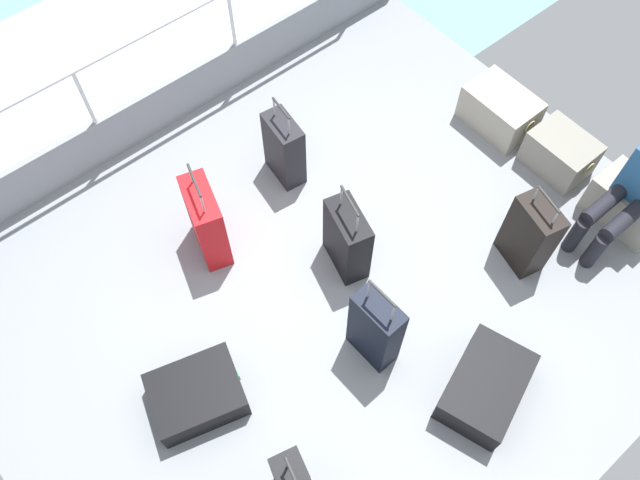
{
  "coord_description": "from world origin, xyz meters",
  "views": [
    {
      "loc": [
        1.59,
        -1.46,
        4.41
      ],
      "look_at": [
        -0.26,
        0.07,
        0.25
      ],
      "focal_mm": 35.75,
      "sensor_mm": 36.0,
      "label": 1
    }
  ],
  "objects_px": {
    "cargo_crate_1": "(560,153)",
    "suitcase_3": "(206,222)",
    "suitcase_4": "(284,149)",
    "suitcase_5": "(485,387)",
    "cargo_crate_2": "(629,204)",
    "suitcase_0": "(197,394)",
    "cargo_crate_0": "(500,110)",
    "suitcase_1": "(529,234)",
    "suitcase_7": "(375,329)",
    "suitcase_6": "(347,239)",
    "passenger_seated": "(636,189)"
  },
  "relations": [
    {
      "from": "suitcase_3",
      "to": "suitcase_0",
      "type": "bearing_deg",
      "value": -39.11
    },
    {
      "from": "suitcase_3",
      "to": "suitcase_6",
      "type": "distance_m",
      "value": 1.06
    },
    {
      "from": "cargo_crate_2",
      "to": "suitcase_4",
      "type": "xyz_separation_m",
      "value": [
        -2.1,
        -1.82,
        0.13
      ]
    },
    {
      "from": "cargo_crate_0",
      "to": "suitcase_6",
      "type": "distance_m",
      "value": 1.95
    },
    {
      "from": "cargo_crate_0",
      "to": "suitcase_0",
      "type": "distance_m",
      "value": 3.47
    },
    {
      "from": "cargo_crate_2",
      "to": "suitcase_3",
      "type": "xyz_separation_m",
      "value": [
        -1.91,
        -2.71,
        0.16
      ]
    },
    {
      "from": "passenger_seated",
      "to": "suitcase_6",
      "type": "relative_size",
      "value": 1.26
    },
    {
      "from": "cargo_crate_1",
      "to": "suitcase_4",
      "type": "relative_size",
      "value": 0.69
    },
    {
      "from": "cargo_crate_1",
      "to": "suitcase_7",
      "type": "xyz_separation_m",
      "value": [
        0.23,
        -2.3,
        0.19
      ]
    },
    {
      "from": "cargo_crate_2",
      "to": "suitcase_3",
      "type": "distance_m",
      "value": 3.32
    },
    {
      "from": "cargo_crate_2",
      "to": "cargo_crate_1",
      "type": "bearing_deg",
      "value": -178.87
    },
    {
      "from": "cargo_crate_0",
      "to": "suitcase_5",
      "type": "bearing_deg",
      "value": -49.72
    },
    {
      "from": "suitcase_5",
      "to": "suitcase_4",
      "type": "bearing_deg",
      "value": 177.03
    },
    {
      "from": "cargo_crate_2",
      "to": "suitcase_0",
      "type": "relative_size",
      "value": 0.89
    },
    {
      "from": "cargo_crate_2",
      "to": "suitcase_7",
      "type": "distance_m",
      "value": 2.37
    },
    {
      "from": "suitcase_3",
      "to": "suitcase_4",
      "type": "bearing_deg",
      "value": 102.14
    },
    {
      "from": "cargo_crate_0",
      "to": "passenger_seated",
      "type": "distance_m",
      "value": 1.39
    },
    {
      "from": "suitcase_3",
      "to": "cargo_crate_2",
      "type": "bearing_deg",
      "value": 54.88
    },
    {
      "from": "passenger_seated",
      "to": "suitcase_7",
      "type": "xyz_separation_m",
      "value": [
        -0.46,
        -2.14,
        -0.2
      ]
    },
    {
      "from": "cargo_crate_2",
      "to": "suitcase_1",
      "type": "xyz_separation_m",
      "value": [
        -0.29,
        -0.92,
        0.15
      ]
    },
    {
      "from": "passenger_seated",
      "to": "suitcase_0",
      "type": "height_order",
      "value": "passenger_seated"
    },
    {
      "from": "cargo_crate_0",
      "to": "suitcase_0",
      "type": "relative_size",
      "value": 0.91
    },
    {
      "from": "suitcase_1",
      "to": "suitcase_6",
      "type": "relative_size",
      "value": 0.96
    },
    {
      "from": "suitcase_0",
      "to": "suitcase_7",
      "type": "height_order",
      "value": "suitcase_7"
    },
    {
      "from": "suitcase_3",
      "to": "suitcase_4",
      "type": "distance_m",
      "value": 0.91
    },
    {
      "from": "suitcase_1",
      "to": "suitcase_7",
      "type": "distance_m",
      "value": 1.41
    },
    {
      "from": "cargo_crate_2",
      "to": "suitcase_4",
      "type": "relative_size",
      "value": 0.79
    },
    {
      "from": "suitcase_5",
      "to": "suitcase_6",
      "type": "distance_m",
      "value": 1.42
    },
    {
      "from": "suitcase_6",
      "to": "suitcase_5",
      "type": "bearing_deg",
      "value": 1.68
    },
    {
      "from": "cargo_crate_0",
      "to": "suitcase_7",
      "type": "distance_m",
      "value": 2.43
    },
    {
      "from": "suitcase_4",
      "to": "cargo_crate_2",
      "type": "bearing_deg",
      "value": 40.99
    },
    {
      "from": "cargo_crate_0",
      "to": "suitcase_4",
      "type": "distance_m",
      "value": 1.94
    },
    {
      "from": "suitcase_0",
      "to": "suitcase_5",
      "type": "bearing_deg",
      "value": 51.79
    },
    {
      "from": "passenger_seated",
      "to": "suitcase_4",
      "type": "relative_size",
      "value": 1.32
    },
    {
      "from": "cargo_crate_2",
      "to": "suitcase_3",
      "type": "height_order",
      "value": "suitcase_3"
    },
    {
      "from": "suitcase_3",
      "to": "suitcase_6",
      "type": "bearing_deg",
      "value": 42.92
    },
    {
      "from": "suitcase_4",
      "to": "suitcase_5",
      "type": "height_order",
      "value": "suitcase_4"
    },
    {
      "from": "cargo_crate_1",
      "to": "passenger_seated",
      "type": "bearing_deg",
      "value": -13.69
    },
    {
      "from": "cargo_crate_0",
      "to": "suitcase_3",
      "type": "distance_m",
      "value": 2.73
    },
    {
      "from": "suitcase_1",
      "to": "suitcase_4",
      "type": "relative_size",
      "value": 1.0
    },
    {
      "from": "suitcase_0",
      "to": "suitcase_1",
      "type": "xyz_separation_m",
      "value": [
        0.65,
        2.58,
        0.21
      ]
    },
    {
      "from": "cargo_crate_1",
      "to": "suitcase_3",
      "type": "relative_size",
      "value": 0.63
    },
    {
      "from": "suitcase_4",
      "to": "suitcase_6",
      "type": "bearing_deg",
      "value": -9.64
    },
    {
      "from": "suitcase_1",
      "to": "suitcase_5",
      "type": "xyz_separation_m",
      "value": [
        0.57,
        -1.02,
        -0.2
      ]
    },
    {
      "from": "suitcase_6",
      "to": "passenger_seated",
      "type": "bearing_deg",
      "value": 58.01
    },
    {
      "from": "suitcase_1",
      "to": "suitcase_6",
      "type": "distance_m",
      "value": 1.36
    },
    {
      "from": "cargo_crate_1",
      "to": "suitcase_5",
      "type": "height_order",
      "value": "cargo_crate_1"
    },
    {
      "from": "cargo_crate_1",
      "to": "cargo_crate_2",
      "type": "distance_m",
      "value": 0.68
    },
    {
      "from": "cargo_crate_1",
      "to": "suitcase_6",
      "type": "distance_m",
      "value": 2.03
    },
    {
      "from": "suitcase_3",
      "to": "suitcase_6",
      "type": "xyz_separation_m",
      "value": [
        0.78,
        0.72,
        -0.03
      ]
    }
  ]
}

